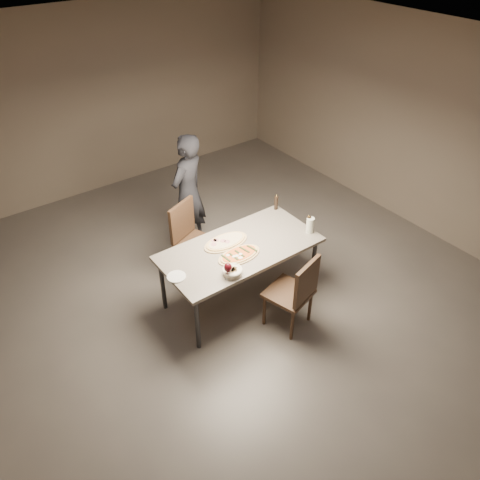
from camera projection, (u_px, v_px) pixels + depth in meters
room at (240, 197)px, 4.84m from camera, size 7.00×7.00×7.00m
dining_table at (240, 251)px, 5.26m from camera, size 1.80×0.90×0.75m
zucchini_pizza at (239, 255)px, 5.09m from camera, size 0.52×0.29×0.05m
ham_pizza at (226, 242)px, 5.28m from camera, size 0.55×0.30×0.04m
bread_basket at (232, 271)px, 4.82m from camera, size 0.22×0.22×0.08m
oil_dish at (237, 259)px, 5.05m from camera, size 0.12×0.12×0.01m
pepper_mill_left at (308, 224)px, 5.42m from camera, size 0.05×0.05×0.21m
pepper_mill_right at (276, 203)px, 5.81m from camera, size 0.05×0.05×0.20m
carafe at (310, 225)px, 5.41m from camera, size 0.09×0.09×0.19m
wine_glass at (228, 268)px, 4.73m from camera, size 0.08×0.08×0.19m
side_plate at (176, 277)px, 4.81m from camera, size 0.20×0.20×0.01m
chair_near at (296, 290)px, 4.98m from camera, size 0.55×0.55×0.95m
chair_far at (191, 236)px, 5.75m from camera, size 0.60×0.60×0.98m
diner at (188, 193)px, 6.08m from camera, size 0.70×0.60×1.61m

